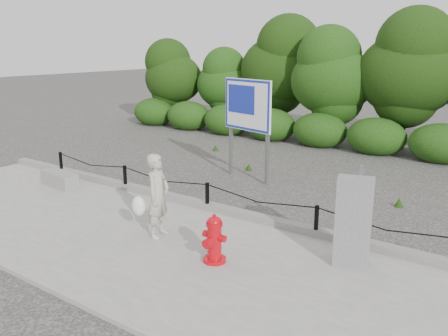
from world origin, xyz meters
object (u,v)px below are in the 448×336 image
concrete_block (60,179)px  utility_cabinet (353,222)px  fire_hydrant (214,240)px  pedestrian (157,196)px  advertising_sign (247,110)px

concrete_block → utility_cabinet: (7.47, 0.03, 0.55)m
fire_hydrant → pedestrian: bearing=170.6°
fire_hydrant → concrete_block: fire_hydrant is taller
fire_hydrant → pedestrian: 1.55m
fire_hydrant → advertising_sign: bearing=117.6°
pedestrian → concrete_block: (-4.15, 0.89, -0.58)m
fire_hydrant → utility_cabinet: utility_cabinet is taller
concrete_block → utility_cabinet: size_ratio=0.70×
concrete_block → pedestrian: bearing=-12.1°
pedestrian → advertising_sign: 4.56m
utility_cabinet → advertising_sign: bearing=124.0°
fire_hydrant → pedestrian: (-1.48, 0.26, 0.37)m
fire_hydrant → utility_cabinet: size_ratio=0.50×
fire_hydrant → advertising_sign: advertising_sign is taller
fire_hydrant → pedestrian: size_ratio=0.52×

